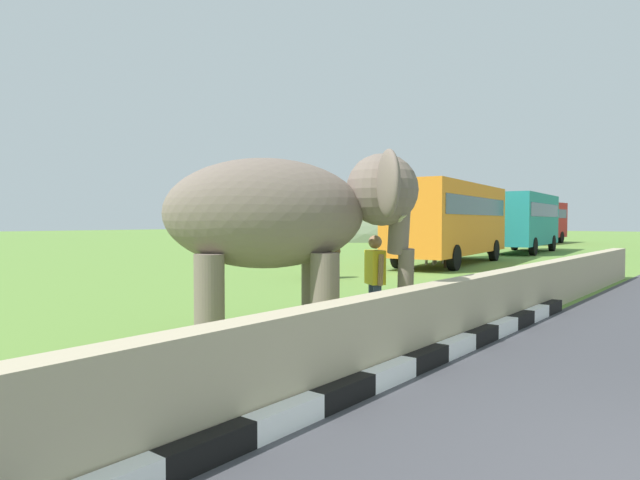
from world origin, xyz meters
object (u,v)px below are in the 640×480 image
(person_handler, at_px, (375,278))
(cow_near, at_px, (318,252))
(elephant, at_px, (289,217))
(bus_teal, at_px, (523,218))
(cow_mid, at_px, (435,245))
(cow_far, at_px, (451,246))
(bus_orange, at_px, (450,217))
(bus_red, at_px, (537,219))

(person_handler, xyz_separation_m, cow_near, (6.19, 6.21, -0.06))
(elephant, bearing_deg, person_handler, -21.86)
(bus_teal, height_order, cow_mid, bus_teal)
(bus_teal, relative_size, cow_mid, 4.59)
(bus_teal, bearing_deg, cow_mid, -180.00)
(bus_teal, bearing_deg, cow_near, 179.40)
(elephant, xyz_separation_m, cow_far, (14.71, 4.20, -1.09))
(bus_orange, distance_m, bus_teal, 11.04)
(person_handler, height_order, bus_teal, bus_teal)
(bus_red, bearing_deg, bus_orange, -170.91)
(person_handler, height_order, bus_red, bus_red)
(bus_teal, distance_m, cow_near, 19.54)
(bus_teal, height_order, cow_far, bus_teal)
(cow_mid, bearing_deg, person_handler, -157.03)
(bus_teal, relative_size, bus_red, 0.99)
(person_handler, height_order, bus_orange, bus_orange)
(elephant, height_order, person_handler, elephant)
(cow_near, bearing_deg, cow_far, -11.29)
(cow_near, bearing_deg, cow_mid, -1.47)
(bus_orange, height_order, cow_far, bus_orange)
(bus_orange, relative_size, cow_near, 5.30)
(elephant, xyz_separation_m, bus_orange, (16.18, 4.92, 0.12))
(elephant, relative_size, bus_red, 0.45)
(bus_orange, relative_size, bus_red, 1.13)
(person_handler, distance_m, bus_teal, 26.41)
(bus_orange, bearing_deg, person_handler, -159.31)
(bus_teal, distance_m, cow_far, 12.62)
(elephant, relative_size, person_handler, 2.35)
(cow_near, distance_m, cow_mid, 7.97)
(bus_red, bearing_deg, person_handler, -166.50)
(elephant, bearing_deg, bus_orange, 16.93)
(bus_orange, distance_m, cow_mid, 1.39)
(bus_red, xyz_separation_m, cow_far, (-26.68, -4.76, -1.21))
(person_handler, relative_size, bus_orange, 0.17)
(bus_teal, relative_size, cow_far, 4.52)
(person_handler, bearing_deg, cow_near, 45.06)
(person_handler, relative_size, cow_mid, 0.88)
(person_handler, height_order, cow_mid, person_handler)
(elephant, bearing_deg, cow_far, 15.92)
(elephant, bearing_deg, bus_red, 12.21)
(bus_orange, bearing_deg, bus_teal, 2.42)
(person_handler, bearing_deg, bus_red, 13.50)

